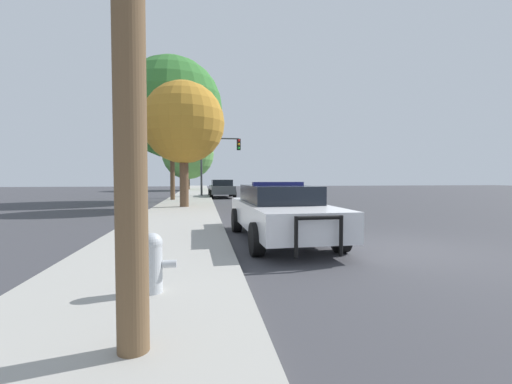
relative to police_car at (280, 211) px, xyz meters
The scene contains 9 objects.
ground_plane 2.85m from the police_car, 33.28° to the right, with size 110.00×110.00×0.00m, color #3D3D42.
sidewalk_left 3.25m from the police_car, 151.61° to the right, with size 3.00×110.00×0.13m.
police_car is the anchor object (origin of this frame).
fire_hydrant 4.67m from the police_car, 122.47° to the right, with size 0.58×0.26×0.74m.
traffic_light 19.26m from the police_car, 92.16° to the left, with size 3.19×0.35×4.67m.
car_background_midblock 18.49m from the police_car, 91.43° to the left, with size 2.02×4.67×1.39m.
tree_sidewalk_far 34.06m from the police_car, 96.21° to the left, with size 6.15×6.15×7.38m.
tree_sidewalk_mid 15.69m from the police_car, 105.00° to the left, with size 6.40×6.40×9.08m.
tree_sidewalk_near 9.83m from the police_car, 107.70° to the left, with size 3.96×3.96×6.08m.
Camera 1 is at (-4.18, -6.75, 1.55)m, focal length 24.00 mm.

